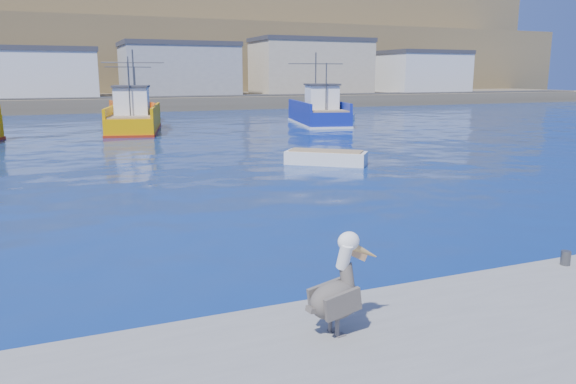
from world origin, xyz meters
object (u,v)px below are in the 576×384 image
at_px(trawler_blue, 318,113).
at_px(pelican, 338,291).
at_px(boat_orange, 133,110).
at_px(skiff_far, 344,119).
at_px(trawler_yellow_b, 134,119).
at_px(skiff_mid, 326,159).

xyz_separation_m(trawler_blue, pelican, (-18.35, -38.70, 0.18)).
relative_size(boat_orange, pelican, 5.41).
xyz_separation_m(boat_orange, skiff_far, (18.54, -8.73, -0.79)).
bearing_deg(trawler_yellow_b, trawler_blue, 1.20).
bearing_deg(skiff_mid, trawler_yellow_b, 107.29).
distance_m(trawler_yellow_b, skiff_mid, 21.69).
distance_m(boat_orange, skiff_mid, 32.25).
distance_m(trawler_blue, skiff_far, 4.30).
bearing_deg(trawler_blue, pelican, -115.36).
height_order(boat_orange, skiff_mid, boat_orange).
bearing_deg(trawler_yellow_b, skiff_mid, -72.71).
relative_size(trawler_yellow_b, skiff_far, 3.15).
bearing_deg(trawler_blue, skiff_mid, -114.81).
bearing_deg(boat_orange, pelican, -94.05).
bearing_deg(skiff_far, trawler_yellow_b, -173.09).
bearing_deg(skiff_mid, skiff_far, 59.84).
relative_size(trawler_blue, skiff_far, 3.23).
distance_m(trawler_blue, boat_orange, 18.35).
relative_size(trawler_blue, pelican, 6.97).
bearing_deg(trawler_yellow_b, pelican, -93.25).
height_order(trawler_yellow_b, pelican, trawler_yellow_b).
distance_m(boat_orange, skiff_far, 20.51).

